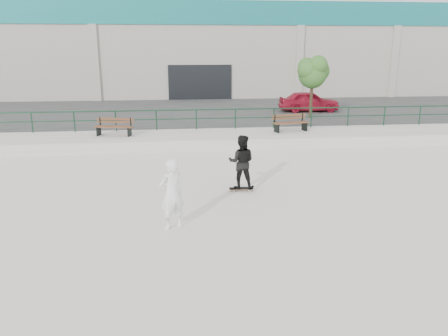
{
  "coord_description": "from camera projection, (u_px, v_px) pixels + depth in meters",
  "views": [
    {
      "loc": [
        -2.1,
        -11.15,
        4.56
      ],
      "look_at": [
        -0.59,
        2.0,
        0.87
      ],
      "focal_mm": 35.0,
      "sensor_mm": 36.0,
      "label": 1
    }
  ],
  "objects": [
    {
      "name": "parking_strip",
      "position": [
        206.0,
        113.0,
        29.29
      ],
      "size": [
        60.0,
        14.0,
        0.5
      ],
      "primitive_type": "cube",
      "color": "#303030",
      "rests_on": "ground"
    },
    {
      "name": "commercial_building",
      "position": [
        194.0,
        47.0,
        41.52
      ],
      "size": [
        44.2,
        16.33,
        8.0
      ],
      "color": "#ACA79B",
      "rests_on": "ground"
    },
    {
      "name": "bench_right",
      "position": [
        290.0,
        123.0,
        21.61
      ],
      "size": [
        1.9,
        0.9,
        0.85
      ],
      "rotation": [
        0.0,
        0.0,
        0.21
      ],
      "color": "#54351D",
      "rests_on": "ledge"
    },
    {
      "name": "ledge",
      "position": [
        219.0,
        139.0,
        21.15
      ],
      "size": [
        30.0,
        3.0,
        0.5
      ],
      "primitive_type": "cube",
      "color": "silver",
      "rests_on": "ground"
    },
    {
      "name": "red_car",
      "position": [
        309.0,
        101.0,
        28.28
      ],
      "size": [
        3.91,
        1.72,
        1.31
      ],
      "primitive_type": "imported",
      "rotation": [
        0.0,
        0.0,
        1.52
      ],
      "color": "#AB152C",
      "rests_on": "parking_strip"
    },
    {
      "name": "railing",
      "position": [
        216.0,
        115.0,
        22.13
      ],
      "size": [
        28.0,
        0.06,
        1.03
      ],
      "color": "#163D27",
      "rests_on": "ledge"
    },
    {
      "name": "ground",
      "position": [
        253.0,
        217.0,
        12.13
      ],
      "size": [
        120.0,
        120.0,
        0.0
      ],
      "primitive_type": "plane",
      "color": "white",
      "rests_on": "ground"
    },
    {
      "name": "skateboard",
      "position": [
        241.0,
        189.0,
        14.31
      ],
      "size": [
        0.79,
        0.23,
        0.09
      ],
      "rotation": [
        0.0,
        0.0,
        -0.03
      ],
      "color": "black",
      "rests_on": "ground"
    },
    {
      "name": "bench_left",
      "position": [
        114.0,
        127.0,
        20.6
      ],
      "size": [
        1.86,
        0.88,
        0.83
      ],
      "rotation": [
        0.0,
        0.0,
        -0.21
      ],
      "color": "#54351D",
      "rests_on": "ledge"
    },
    {
      "name": "seated_skater",
      "position": [
        172.0,
        194.0,
        11.14
      ],
      "size": [
        0.81,
        0.71,
        1.86
      ],
      "primitive_type": "imported",
      "rotation": [
        0.0,
        0.0,
        3.62
      ],
      "color": "white",
      "rests_on": "ground"
    },
    {
      "name": "standing_skater",
      "position": [
        241.0,
        162.0,
        14.07
      ],
      "size": [
        0.98,
        0.84,
        1.76
      ],
      "primitive_type": "imported",
      "rotation": [
        0.0,
        0.0,
        2.91
      ],
      "color": "black",
      "rests_on": "skateboard"
    },
    {
      "name": "tree",
      "position": [
        313.0,
        71.0,
        25.19
      ],
      "size": [
        2.03,
        1.8,
        3.6
      ],
      "color": "#493624",
      "rests_on": "parking_strip"
    }
  ]
}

